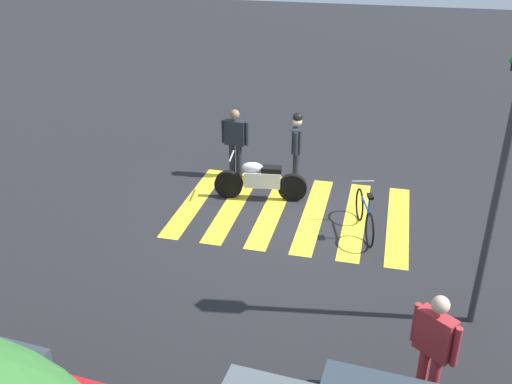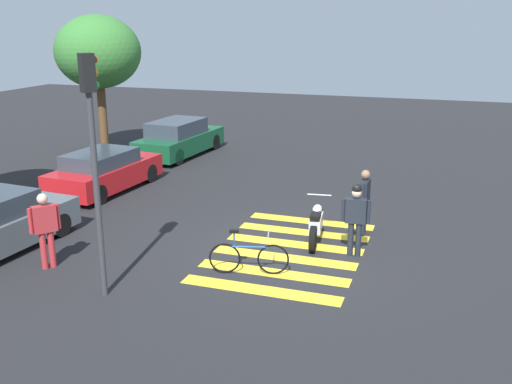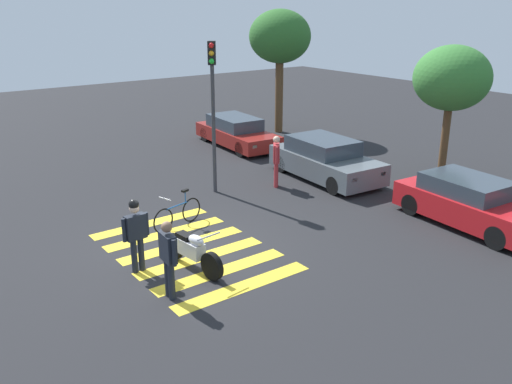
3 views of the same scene
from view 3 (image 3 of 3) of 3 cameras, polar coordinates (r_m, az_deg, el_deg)
ground_plane at (r=13.73m, az=-6.80°, el=-6.16°), size 60.00×60.00×0.00m
police_motorcycle at (r=12.68m, az=-6.77°, el=-6.10°), size 2.10×0.62×1.04m
leaning_bicycle at (r=15.05m, az=-8.20°, el=-2.29°), size 0.58×1.70×1.01m
officer_on_foot at (r=12.53m, az=-12.49°, el=-3.97°), size 0.24×0.66×1.76m
officer_by_motorcycle at (r=11.31m, az=-9.19°, el=-6.52°), size 0.68×0.23×1.72m
pedestrian_bystander at (r=18.04m, az=2.14°, el=3.60°), size 0.57×0.46×1.74m
crosswalk_stripes at (r=13.72m, az=-6.80°, el=-6.15°), size 4.95×3.43×0.01m
car_maroon_wagon at (r=23.45m, az=-2.06°, el=6.28°), size 4.66×2.03×1.26m
car_grey_coupe at (r=19.14m, az=7.27°, el=3.37°), size 4.44×2.21×1.42m
car_red_convertible at (r=16.11m, az=21.51°, el=-1.04°), size 4.23×2.06×1.33m
traffic_light_pole at (r=17.08m, az=-4.56°, el=10.12°), size 0.35×0.33×4.78m
street_tree_near at (r=25.65m, az=2.52°, el=15.86°), size 2.82×2.82×5.62m
street_tree_mid at (r=19.55m, az=19.86°, el=11.10°), size 2.55×2.55×4.58m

